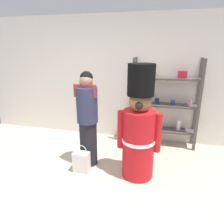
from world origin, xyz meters
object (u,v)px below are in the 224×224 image
(teddy_bear_guard, at_px, (139,129))
(shopping_bag, at_px, (81,162))
(merchandise_shelf, at_px, (165,103))
(person_shopper, at_px, (88,119))

(teddy_bear_guard, height_order, shopping_bag, teddy_bear_guard)
(teddy_bear_guard, bearing_deg, merchandise_shelf, 73.19)
(merchandise_shelf, relative_size, person_shopper, 1.10)
(person_shopper, distance_m, shopping_bag, 0.71)
(shopping_bag, bearing_deg, person_shopper, 82.92)
(person_shopper, relative_size, shopping_bag, 3.37)
(merchandise_shelf, xyz_separation_m, shopping_bag, (-1.27, -1.35, -0.72))
(shopping_bag, bearing_deg, merchandise_shelf, 46.75)
(teddy_bear_guard, bearing_deg, person_shopper, 170.58)
(shopping_bag, bearing_deg, teddy_bear_guard, 7.68)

